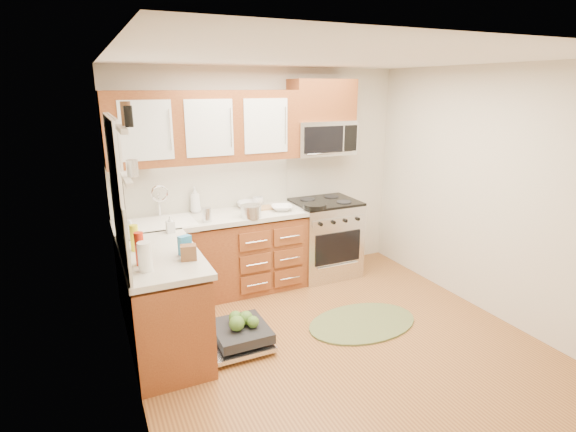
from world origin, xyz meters
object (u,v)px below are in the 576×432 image
upper_cabinets (205,127)px  cutting_board (262,208)px  rug (362,323)px  bowl_a (282,208)px  paper_towel_roll (145,257)px  skillet (315,206)px  cup (258,201)px  range (325,238)px  stock_pot (251,211)px  dishwasher (237,336)px  sink (165,234)px  bowl_b (248,205)px  microwave (322,138)px

upper_cabinets → cutting_board: 1.12m
rug → bowl_a: bowl_a is taller
upper_cabinets → paper_towel_roll: 1.84m
skillet → cup: size_ratio=2.00×
range → stock_pot: size_ratio=4.24×
skillet → cutting_board: (-0.53, 0.31, -0.04)m
skillet → dishwasher: bearing=-145.1°
cutting_board → bowl_a: bowl_a is taller
range → dishwasher: 1.95m
upper_cabinets → dishwasher: upper_cabinets is taller
stock_pot → dishwasher: bearing=-118.6°
sink → bowl_a: bowl_a is taller
bowl_a → bowl_b: (-0.32, 0.26, 0.01)m
skillet → bowl_a: size_ratio=1.10×
sink → cutting_board: 1.13m
bowl_a → cup: cup is taller
rug → stock_pot: size_ratio=5.11×
dishwasher → cutting_board: cutting_board is taller
upper_cabinets → cup: bearing=7.0°
paper_towel_roll → cup: 2.09m
skillet → cup: bearing=137.5°
microwave → cutting_board: (-0.81, -0.06, -0.77)m
microwave → paper_towel_roll: microwave is taller
upper_cabinets → skillet: upper_cabinets is taller
range → cutting_board: 0.93m
cutting_board → bowl_a: size_ratio=1.11×
sink → stock_pot: bearing=-12.7°
upper_cabinets → range: 1.99m
cutting_board → bowl_a: bearing=-39.3°
cutting_board → paper_towel_roll: paper_towel_roll is taller
microwave → paper_towel_roll: bearing=-149.1°
rug → cup: (-0.53, 1.49, 0.97)m
cutting_board → cup: (0.02, 0.16, 0.04)m
dishwasher → paper_towel_roll: bearing=-171.0°
upper_cabinets → bowl_a: upper_cabinets is taller
range → paper_towel_roll: bearing=-151.3°
dishwasher → cup: cup is taller
microwave → bowl_b: microwave is taller
dishwasher → upper_cabinets: bearing=84.0°
stock_pot → paper_towel_roll: size_ratio=0.97×
dishwasher → cutting_board: (0.73, 1.19, 0.83)m
microwave → dishwasher: size_ratio=1.09×
cup → stock_pot: bearing=-119.8°
skillet → paper_towel_roll: bearing=-153.5°
range → cutting_board: range is taller
bowl_b → rug: bearing=-65.0°
dishwasher → cutting_board: 1.63m
upper_cabinets → sink: bearing=-163.6°
paper_towel_roll → bowl_b: 1.95m
upper_cabinets → cup: 1.09m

